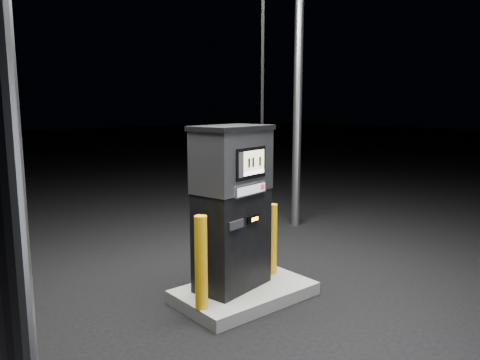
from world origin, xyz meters
TOP-DOWN VIEW (x-y plane):
  - ground at (0.00, 0.00)m, footprint 80.00×80.00m
  - pump_island at (0.00, 0.00)m, footprint 1.60×1.00m
  - fuel_dispenser at (-0.10, 0.10)m, footprint 1.11×0.76m
  - bollard_left at (-0.74, -0.16)m, footprint 0.16×0.16m
  - bollard_right at (0.58, 0.12)m, footprint 0.14×0.14m

SIDE VIEW (x-z plane):
  - ground at x=0.00m, z-range 0.00..0.00m
  - pump_island at x=0.00m, z-range 0.00..0.15m
  - bollard_right at x=0.58m, z-range 0.15..1.06m
  - bollard_left at x=-0.74m, z-range 0.15..1.17m
  - fuel_dispenser at x=-0.10m, z-range -0.86..3.14m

